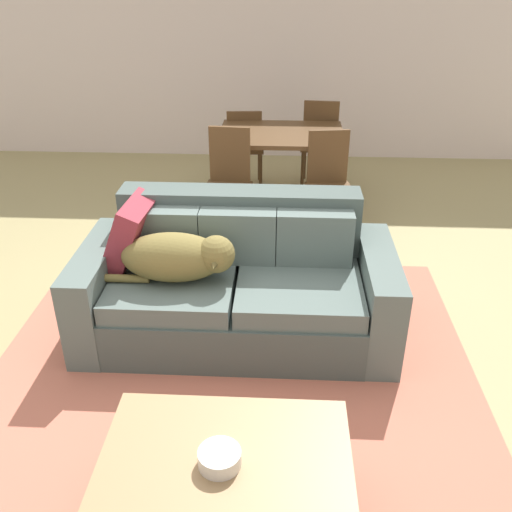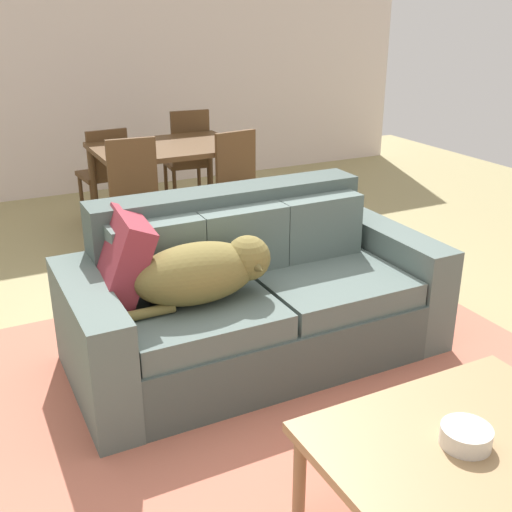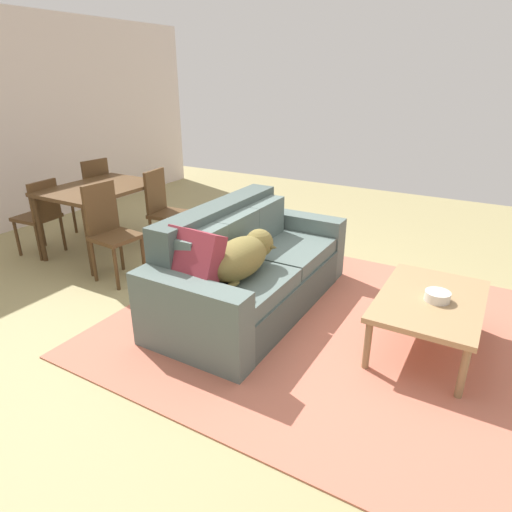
{
  "view_description": "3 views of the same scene",
  "coord_description": "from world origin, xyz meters",
  "px_view_note": "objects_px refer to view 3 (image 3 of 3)",
  "views": [
    {
      "loc": [
        0.51,
        -2.97,
        2.26
      ],
      "look_at": [
        0.35,
        0.1,
        0.6
      ],
      "focal_mm": 39.2,
      "sensor_mm": 36.0,
      "label": 1
    },
    {
      "loc": [
        -1.18,
        -2.64,
        1.85
      ],
      "look_at": [
        0.29,
        0.25,
        0.55
      ],
      "focal_mm": 43.97,
      "sensor_mm": 36.0,
      "label": 2
    },
    {
      "loc": [
        -2.79,
        -1.65,
        1.94
      ],
      "look_at": [
        0.11,
        0.03,
        0.54
      ],
      "focal_mm": 30.8,
      "sensor_mm": 36.0,
      "label": 3
    }
  ],
  "objects_px": {
    "throw_pillow_by_left_arm": "(192,261)",
    "dining_chair_near_left": "(110,228)",
    "couch": "(248,270)",
    "bowl_on_coffee_table": "(437,296)",
    "dining_chair_far_right": "(94,194)",
    "dog_on_left_cushion": "(243,256)",
    "dining_chair_far_left": "(40,214)",
    "dining_table": "(100,193)",
    "dining_chair_near_right": "(164,207)",
    "coffee_table": "(430,303)"
  },
  "relations": [
    {
      "from": "dining_table",
      "to": "dining_chair_near_right",
      "type": "relative_size",
      "value": 1.27
    },
    {
      "from": "dining_chair_near_left",
      "to": "throw_pillow_by_left_arm",
      "type": "bearing_deg",
      "value": -105.03
    },
    {
      "from": "dining_table",
      "to": "dining_chair_far_left",
      "type": "height_order",
      "value": "dining_chair_far_left"
    },
    {
      "from": "dining_chair_near_right",
      "to": "dining_chair_far_left",
      "type": "bearing_deg",
      "value": 119.66
    },
    {
      "from": "dining_table",
      "to": "bowl_on_coffee_table",
      "type": "bearing_deg",
      "value": -93.12
    },
    {
      "from": "couch",
      "to": "bowl_on_coffee_table",
      "type": "xyz_separation_m",
      "value": [
        0.06,
        -1.55,
        0.12
      ]
    },
    {
      "from": "dining_chair_near_left",
      "to": "dining_chair_far_right",
      "type": "bearing_deg",
      "value": 59.34
    },
    {
      "from": "couch",
      "to": "throw_pillow_by_left_arm",
      "type": "relative_size",
      "value": 4.47
    },
    {
      "from": "throw_pillow_by_left_arm",
      "to": "bowl_on_coffee_table",
      "type": "distance_m",
      "value": 1.79
    },
    {
      "from": "couch",
      "to": "dog_on_left_cushion",
      "type": "height_order",
      "value": "couch"
    },
    {
      "from": "couch",
      "to": "dining_chair_near_right",
      "type": "height_order",
      "value": "dining_chair_near_right"
    },
    {
      "from": "dining_chair_near_right",
      "to": "dining_chair_far_right",
      "type": "xyz_separation_m",
      "value": [
        -0.02,
        1.15,
        0.02
      ]
    },
    {
      "from": "couch",
      "to": "dining_chair_far_left",
      "type": "distance_m",
      "value": 2.64
    },
    {
      "from": "bowl_on_coffee_table",
      "to": "dining_chair_near_left",
      "type": "xyz_separation_m",
      "value": [
        -0.26,
        3.02,
        0.07
      ]
    },
    {
      "from": "dog_on_left_cushion",
      "to": "dining_chair_far_right",
      "type": "xyz_separation_m",
      "value": [
        1.0,
        2.85,
        -0.1
      ]
    },
    {
      "from": "throw_pillow_by_left_arm",
      "to": "bowl_on_coffee_table",
      "type": "bearing_deg",
      "value": -64.75
    },
    {
      "from": "dog_on_left_cushion",
      "to": "dining_table",
      "type": "height_order",
      "value": "dining_table"
    },
    {
      "from": "dining_chair_near_left",
      "to": "dining_chair_near_right",
      "type": "bearing_deg",
      "value": 9.55
    },
    {
      "from": "couch",
      "to": "dining_chair_far_right",
      "type": "distance_m",
      "value": 2.77
    },
    {
      "from": "dog_on_left_cushion",
      "to": "dining_chair_far_right",
      "type": "bearing_deg",
      "value": 70.35
    },
    {
      "from": "throw_pillow_by_left_arm",
      "to": "dining_table",
      "type": "relative_size",
      "value": 0.38
    },
    {
      "from": "couch",
      "to": "dog_on_left_cushion",
      "type": "bearing_deg",
      "value": -155.13
    },
    {
      "from": "coffee_table",
      "to": "dining_chair_far_left",
      "type": "bearing_deg",
      "value": 93.0
    },
    {
      "from": "dining_chair_near_right",
      "to": "bowl_on_coffee_table",
      "type": "bearing_deg",
      "value": -109.06
    },
    {
      "from": "throw_pillow_by_left_arm",
      "to": "dining_chair_far_left",
      "type": "bearing_deg",
      "value": 77.72
    },
    {
      "from": "couch",
      "to": "dining_table",
      "type": "height_order",
      "value": "couch"
    },
    {
      "from": "dining_chair_far_left",
      "to": "dining_chair_near_left",
      "type": "bearing_deg",
      "value": 82.17
    },
    {
      "from": "dog_on_left_cushion",
      "to": "throw_pillow_by_left_arm",
      "type": "distance_m",
      "value": 0.42
    },
    {
      "from": "throw_pillow_by_left_arm",
      "to": "dog_on_left_cushion",
      "type": "bearing_deg",
      "value": -30.56
    },
    {
      "from": "couch",
      "to": "dining_chair_near_right",
      "type": "relative_size",
      "value": 2.18
    },
    {
      "from": "throw_pillow_by_left_arm",
      "to": "bowl_on_coffee_table",
      "type": "xyz_separation_m",
      "value": [
        0.76,
        -1.61,
        -0.21
      ]
    },
    {
      "from": "dog_on_left_cushion",
      "to": "dining_chair_near_left",
      "type": "distance_m",
      "value": 1.63
    },
    {
      "from": "dining_chair_near_left",
      "to": "dining_chair_far_right",
      "type": "distance_m",
      "value": 1.5
    },
    {
      "from": "dining_chair_near_left",
      "to": "dining_chair_far_left",
      "type": "bearing_deg",
      "value": 91.72
    },
    {
      "from": "coffee_table",
      "to": "bowl_on_coffee_table",
      "type": "xyz_separation_m",
      "value": [
        -0.02,
        -0.04,
        0.08
      ]
    },
    {
      "from": "dog_on_left_cushion",
      "to": "coffee_table",
      "type": "height_order",
      "value": "dog_on_left_cushion"
    },
    {
      "from": "throw_pillow_by_left_arm",
      "to": "dining_table",
      "type": "height_order",
      "value": "throw_pillow_by_left_arm"
    },
    {
      "from": "coffee_table",
      "to": "bowl_on_coffee_table",
      "type": "relative_size",
      "value": 5.89
    },
    {
      "from": "dining_table",
      "to": "dining_chair_near_right",
      "type": "xyz_separation_m",
      "value": [
        0.43,
        -0.54,
        -0.19
      ]
    },
    {
      "from": "coffee_table",
      "to": "dining_chair_far_right",
      "type": "height_order",
      "value": "dining_chair_far_right"
    },
    {
      "from": "dining_chair_far_left",
      "to": "bowl_on_coffee_table",
      "type": "bearing_deg",
      "value": 87.76
    },
    {
      "from": "dining_chair_near_left",
      "to": "dining_chair_near_right",
      "type": "relative_size",
      "value": 1.04
    },
    {
      "from": "coffee_table",
      "to": "dining_table",
      "type": "distance_m",
      "value": 3.62
    },
    {
      "from": "throw_pillow_by_left_arm",
      "to": "dining_chair_near_left",
      "type": "xyz_separation_m",
      "value": [
        0.5,
        1.41,
        -0.14
      ]
    },
    {
      "from": "dining_table",
      "to": "dining_chair_far_right",
      "type": "distance_m",
      "value": 0.75
    },
    {
      "from": "bowl_on_coffee_table",
      "to": "dining_table",
      "type": "bearing_deg",
      "value": 86.88
    },
    {
      "from": "coffee_table",
      "to": "couch",
      "type": "bearing_deg",
      "value": 92.85
    },
    {
      "from": "dining_table",
      "to": "dining_chair_far_right",
      "type": "height_order",
      "value": "dining_chair_far_right"
    },
    {
      "from": "throw_pillow_by_left_arm",
      "to": "dining_chair_near_left",
      "type": "bearing_deg",
      "value": 70.36
    },
    {
      "from": "bowl_on_coffee_table",
      "to": "dining_chair_far_right",
      "type": "distance_m",
      "value": 4.28
    }
  ]
}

